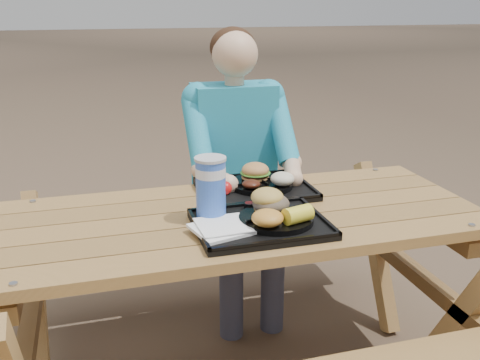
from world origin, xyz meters
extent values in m
cube|color=black|center=(0.03, -0.15, 0.76)|extent=(0.45, 0.35, 0.02)
cube|color=black|center=(0.12, 0.20, 0.76)|extent=(0.45, 0.35, 0.02)
cylinder|color=black|center=(0.09, -0.15, 0.78)|extent=(0.26, 0.26, 0.02)
cylinder|color=black|center=(0.15, 0.21, 0.78)|extent=(0.26, 0.26, 0.02)
cube|color=white|center=(-0.12, -0.18, 0.78)|extent=(0.21, 0.21, 0.02)
cylinder|color=blue|center=(-0.12, -0.06, 0.88)|extent=(0.10, 0.10, 0.21)
cylinder|color=#330506|center=(0.03, -0.02, 0.78)|extent=(0.04, 0.04, 0.03)
cylinder|color=gold|center=(0.09, -0.03, 0.78)|extent=(0.04, 0.04, 0.03)
ellipsoid|color=gold|center=(0.03, -0.22, 0.82)|extent=(0.11, 0.11, 0.05)
cube|color=black|center=(-0.04, 0.21, 0.77)|extent=(0.09, 0.14, 0.01)
ellipsoid|color=#461A0E|center=(0.09, 0.15, 0.81)|extent=(0.07, 0.07, 0.03)
ellipsoid|color=beige|center=(0.22, 0.15, 0.82)|extent=(0.10, 0.10, 0.05)
camera|label=1|loc=(-0.50, -1.77, 1.50)|focal=40.00mm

